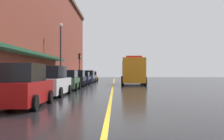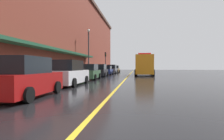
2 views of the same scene
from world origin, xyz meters
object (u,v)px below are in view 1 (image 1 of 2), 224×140
parked_car_0 (21,87)px  parking_meter_3 (52,77)px  parked_car_4 (83,78)px  parked_car_1 (51,82)px  parked_car_5 (88,77)px  parked_car_2 (67,81)px  parked_car_3 (77,79)px  parked_car_6 (92,77)px  parking_meter_0 (66,76)px  street_lamp_left (61,47)px  utility_truck (133,71)px  parking_meter_2 (31,79)px  traffic_light_near (79,62)px

parked_car_0 → parking_meter_3: bearing=6.0°
parked_car_0 → parked_car_4: parked_car_0 is taller
parked_car_1 → parked_car_5: 24.27m
parked_car_5 → parked_car_0: bearing=-179.7°
parked_car_2 → parked_car_3: bearing=-1.1°
parked_car_0 → parked_car_6: bearing=-0.9°
parked_car_5 → parked_car_6: size_ratio=1.12×
parked_car_0 → parked_car_5: size_ratio=0.88×
parking_meter_0 → street_lamp_left: size_ratio=0.19×
street_lamp_left → parking_meter_0: bearing=30.1°
parked_car_0 → parking_meter_0: size_ratio=3.25×
parked_car_2 → parked_car_3: 6.01m
parked_car_4 → parking_meter_0: (-1.31, -4.50, 0.32)m
parked_car_0 → parking_meter_3: parked_car_0 is taller
parking_meter_3 → street_lamp_left: size_ratio=0.19×
parking_meter_0 → parking_meter_3: same height
utility_truck → parking_meter_2: size_ratio=6.46×
parked_car_4 → parked_car_6: 11.79m
utility_truck → parked_car_4: bearing=-100.3°
utility_truck → street_lamp_left: size_ratio=1.24×
parked_car_2 → traffic_light_near: size_ratio=1.00×
parked_car_1 → parked_car_4: (-0.16, 18.33, -0.14)m
parked_car_4 → parking_meter_0: bearing=162.8°
parked_car_2 → parked_car_6: (0.06, 23.89, -0.01)m
parked_car_3 → parking_meter_0: (-1.39, 1.59, 0.24)m
parked_car_3 → street_lamp_left: (-1.99, 1.24, 3.58)m
parked_car_3 → traffic_light_near: traffic_light_near is taller
parked_car_6 → parked_car_3: bearing=178.3°
parking_meter_3 → parked_car_3: bearing=75.7°
parked_car_5 → parking_meter_0: size_ratio=3.69×
parked_car_3 → parked_car_4: size_ratio=1.02×
parked_car_4 → parking_meter_2: 17.74m
parked_car_0 → parked_car_4: size_ratio=0.97×
parking_meter_2 → parked_car_4: bearing=85.8°
parked_car_2 → parked_car_0: bearing=178.9°
parked_car_2 → utility_truck: bearing=-32.1°
parked_car_1 → parked_car_2: size_ratio=1.12×
parked_car_1 → parked_car_0: bearing=-179.2°
parked_car_0 → utility_truck: 23.51m
utility_truck → traffic_light_near: bearing=-133.7°
parked_car_5 → parking_meter_2: (-1.47, -23.63, 0.21)m
parking_meter_0 → street_lamp_left: (-0.60, -0.35, 3.34)m
parked_car_3 → parked_car_6: (0.10, 17.88, -0.03)m
parked_car_3 → utility_truck: utility_truck is taller
parked_car_0 → parked_car_5: (-0.03, 29.89, -0.02)m
parked_car_0 → street_lamp_left: bearing=5.4°
parking_meter_3 → parked_car_0: bearing=-83.1°
utility_truck → parking_meter_0: utility_truck is taller
parked_car_0 → parked_car_2: size_ratio=1.01×
parked_car_5 → traffic_light_near: (-1.41, 0.43, 2.31)m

